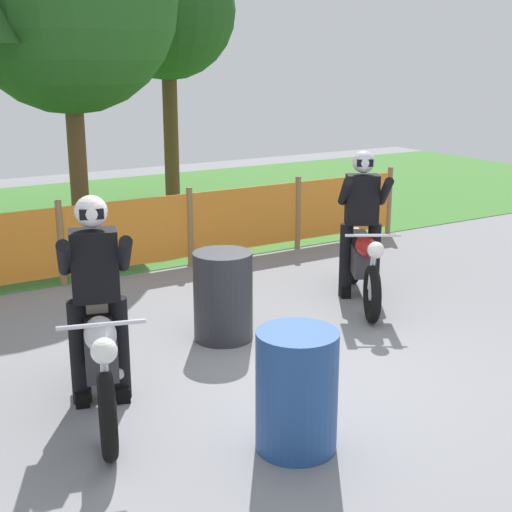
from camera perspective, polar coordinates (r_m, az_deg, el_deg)
name	(u,v)px	position (r m, az deg, el deg)	size (l,w,h in m)	color
ground	(282,378)	(6.38, 2.08, -9.61)	(24.00, 24.00, 0.02)	gray
grass_verge	(51,221)	(12.69, -15.89, 2.70)	(24.00, 7.23, 0.01)	#427A33
barrier_fence	(129,234)	(9.22, -10.04, 1.75)	(8.67, 0.08, 1.05)	olive
tree_near_left	(67,3)	(11.53, -14.70, 18.80)	(3.26, 3.26, 5.09)	brown
tree_near_right	(167,12)	(13.97, -7.04, 18.62)	(2.50, 2.50, 4.75)	brown
motorcycle_lead	(363,263)	(8.19, 8.43, -0.57)	(1.08, 1.75, 0.93)	black
motorcycle_trailing	(101,357)	(5.73, -12.14, -7.78)	(0.80, 1.98, 0.96)	black
rider_lead	(362,219)	(8.26, 8.34, 2.91)	(0.71, 0.72, 1.69)	black
rider_trailing	(96,293)	(5.76, -12.51, -2.89)	(0.65, 0.67, 1.69)	black
oil_drum	(223,296)	(7.05, -2.62, -3.17)	(0.58, 0.58, 0.88)	#2D2D33
spare_drum	(297,391)	(5.14, 3.24, -10.58)	(0.58, 0.58, 0.88)	navy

